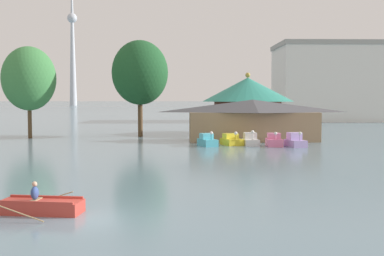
{
  "coord_description": "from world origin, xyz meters",
  "views": [
    {
      "loc": [
        3.84,
        -19.26,
        4.92
      ],
      "look_at": [
        4.84,
        17.97,
        2.63
      ],
      "focal_mm": 44.35,
      "sensor_mm": 36.0,
      "label": 1
    }
  ],
  "objects_px": {
    "pedal_boat_yellow": "(231,140)",
    "boathouse": "(253,119)",
    "pedal_boat_pink": "(274,141)",
    "shoreline_tree_mid": "(140,73)",
    "distant_broadcast_tower": "(72,30)",
    "pedal_boat_lavender": "(295,141)",
    "pedal_boat_white": "(250,140)",
    "pedal_boat_cyan": "(207,141)",
    "background_building_block": "(342,82)",
    "green_roof_pavilion": "(248,101)",
    "rowboat_with_rower": "(41,206)",
    "shoreline_tree_tall_left": "(29,79)"
  },
  "relations": [
    {
      "from": "rowboat_with_rower",
      "to": "pedal_boat_cyan",
      "type": "relative_size",
      "value": 1.27
    },
    {
      "from": "shoreline_tree_mid",
      "to": "boathouse",
      "type": "bearing_deg",
      "value": -26.05
    },
    {
      "from": "background_building_block",
      "to": "pedal_boat_cyan",
      "type": "bearing_deg",
      "value": -120.81
    },
    {
      "from": "pedal_boat_cyan",
      "to": "pedal_boat_pink",
      "type": "relative_size",
      "value": 1.17
    },
    {
      "from": "shoreline_tree_mid",
      "to": "distant_broadcast_tower",
      "type": "bearing_deg",
      "value": 104.11
    },
    {
      "from": "distant_broadcast_tower",
      "to": "green_roof_pavilion",
      "type": "bearing_deg",
      "value": -72.97
    },
    {
      "from": "pedal_boat_white",
      "to": "pedal_boat_cyan",
      "type": "bearing_deg",
      "value": -82.74
    },
    {
      "from": "pedal_boat_pink",
      "to": "shoreline_tree_mid",
      "type": "height_order",
      "value": "shoreline_tree_mid"
    },
    {
      "from": "boathouse",
      "to": "distant_broadcast_tower",
      "type": "distance_m",
      "value": 317.61
    },
    {
      "from": "rowboat_with_rower",
      "to": "pedal_boat_white",
      "type": "bearing_deg",
      "value": 74.11
    },
    {
      "from": "pedal_boat_white",
      "to": "pedal_boat_lavender",
      "type": "bearing_deg",
      "value": 64.86
    },
    {
      "from": "pedal_boat_pink",
      "to": "shoreline_tree_mid",
      "type": "relative_size",
      "value": 0.2
    },
    {
      "from": "boathouse",
      "to": "distant_broadcast_tower",
      "type": "xyz_separation_m",
      "value": [
        -87.65,
        300.57,
        53.39
      ]
    },
    {
      "from": "shoreline_tree_tall_left",
      "to": "background_building_block",
      "type": "height_order",
      "value": "background_building_block"
    },
    {
      "from": "green_roof_pavilion",
      "to": "distant_broadcast_tower",
      "type": "relative_size",
      "value": 0.1
    },
    {
      "from": "pedal_boat_white",
      "to": "distant_broadcast_tower",
      "type": "distance_m",
      "value": 322.74
    },
    {
      "from": "rowboat_with_rower",
      "to": "pedal_boat_pink",
      "type": "relative_size",
      "value": 1.49
    },
    {
      "from": "pedal_boat_cyan",
      "to": "pedal_boat_lavender",
      "type": "xyz_separation_m",
      "value": [
        9.05,
        -0.91,
        0.04
      ]
    },
    {
      "from": "pedal_boat_pink",
      "to": "boathouse",
      "type": "height_order",
      "value": "boathouse"
    },
    {
      "from": "rowboat_with_rower",
      "to": "green_roof_pavilion",
      "type": "height_order",
      "value": "green_roof_pavilion"
    },
    {
      "from": "pedal_boat_white",
      "to": "pedal_boat_lavender",
      "type": "height_order",
      "value": "pedal_boat_white"
    },
    {
      "from": "pedal_boat_lavender",
      "to": "boathouse",
      "type": "height_order",
      "value": "boathouse"
    },
    {
      "from": "pedal_boat_pink",
      "to": "green_roof_pavilion",
      "type": "xyz_separation_m",
      "value": [
        -0.24,
        17.72,
        4.02
      ]
    },
    {
      "from": "pedal_boat_yellow",
      "to": "boathouse",
      "type": "distance_m",
      "value": 6.43
    },
    {
      "from": "rowboat_with_rower",
      "to": "boathouse",
      "type": "bearing_deg",
      "value": 76.01
    },
    {
      "from": "pedal_boat_white",
      "to": "boathouse",
      "type": "relative_size",
      "value": 0.15
    },
    {
      "from": "pedal_boat_cyan",
      "to": "pedal_boat_yellow",
      "type": "bearing_deg",
      "value": 91.15
    },
    {
      "from": "distant_broadcast_tower",
      "to": "background_building_block",
      "type": "bearing_deg",
      "value": -65.26
    },
    {
      "from": "rowboat_with_rower",
      "to": "green_roof_pavilion",
      "type": "distance_m",
      "value": 49.08
    },
    {
      "from": "pedal_boat_yellow",
      "to": "boathouse",
      "type": "height_order",
      "value": "boathouse"
    },
    {
      "from": "background_building_block",
      "to": "green_roof_pavilion",
      "type": "bearing_deg",
      "value": -124.59
    },
    {
      "from": "rowboat_with_rower",
      "to": "pedal_boat_yellow",
      "type": "xyz_separation_m",
      "value": [
        11.56,
        29.93,
        0.19
      ]
    },
    {
      "from": "rowboat_with_rower",
      "to": "pedal_boat_lavender",
      "type": "relative_size",
      "value": 1.34
    },
    {
      "from": "pedal_boat_yellow",
      "to": "pedal_boat_lavender",
      "type": "xyz_separation_m",
      "value": [
        6.41,
        -1.86,
        0.08
      ]
    },
    {
      "from": "pedal_boat_white",
      "to": "pedal_boat_yellow",
      "type": "bearing_deg",
      "value": -95.66
    },
    {
      "from": "boathouse",
      "to": "shoreline_tree_tall_left",
      "type": "distance_m",
      "value": 28.17
    },
    {
      "from": "pedal_boat_cyan",
      "to": "shoreline_tree_tall_left",
      "type": "relative_size",
      "value": 0.25
    },
    {
      "from": "rowboat_with_rower",
      "to": "shoreline_tree_mid",
      "type": "relative_size",
      "value": 0.29
    },
    {
      "from": "pedal_boat_lavender",
      "to": "boathouse",
      "type": "xyz_separation_m",
      "value": [
        -3.33,
        7.12,
        1.97
      ]
    },
    {
      "from": "rowboat_with_rower",
      "to": "pedal_boat_yellow",
      "type": "height_order",
      "value": "pedal_boat_yellow"
    },
    {
      "from": "pedal_boat_white",
      "to": "green_roof_pavilion",
      "type": "bearing_deg",
      "value": 169.78
    },
    {
      "from": "green_roof_pavilion",
      "to": "distant_broadcast_tower",
      "type": "distance_m",
      "value": 307.04
    },
    {
      "from": "rowboat_with_rower",
      "to": "pedal_boat_lavender",
      "type": "distance_m",
      "value": 33.33
    },
    {
      "from": "pedal_boat_pink",
      "to": "green_roof_pavilion",
      "type": "distance_m",
      "value": 18.17
    },
    {
      "from": "pedal_boat_cyan",
      "to": "shoreline_tree_tall_left",
      "type": "xyz_separation_m",
      "value": [
        -21.68,
        10.52,
        6.92
      ]
    },
    {
      "from": "pedal_boat_yellow",
      "to": "boathouse",
      "type": "xyz_separation_m",
      "value": [
        3.08,
        5.27,
        2.04
      ]
    },
    {
      "from": "green_roof_pavilion",
      "to": "boathouse",
      "type": "bearing_deg",
      "value": -95.11
    },
    {
      "from": "pedal_boat_cyan",
      "to": "distant_broadcast_tower",
      "type": "xyz_separation_m",
      "value": [
        -81.93,
        306.79,
        55.39
      ]
    },
    {
      "from": "rowboat_with_rower",
      "to": "boathouse",
      "type": "xyz_separation_m",
      "value": [
        14.64,
        35.2,
        2.23
      ]
    },
    {
      "from": "shoreline_tree_mid",
      "to": "green_roof_pavilion",
      "type": "bearing_deg",
      "value": 16.58
    }
  ]
}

